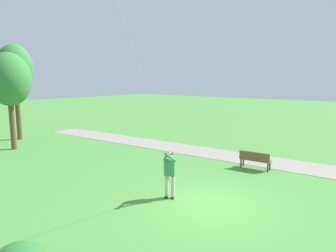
# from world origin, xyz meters

# --- Properties ---
(ground_plane) EXTENTS (120.00, 120.00, 0.00)m
(ground_plane) POSITION_xyz_m (0.00, 0.00, 0.00)
(ground_plane) COLOR #4C8E3D
(walkway_path) EXTENTS (3.96, 32.08, 0.02)m
(walkway_path) POSITION_xyz_m (6.60, 2.00, 0.01)
(walkway_path) COLOR gray
(walkway_path) RESTS_ON ground
(person_kite_flyer) EXTENTS (0.63, 0.49, 1.83)m
(person_kite_flyer) POSITION_xyz_m (-0.46, 1.46, 1.05)
(person_kite_flyer) COLOR #232328
(person_kite_flyer) RESTS_ON ground
(park_bench_near_walkway) EXTENTS (0.51, 1.52, 0.88)m
(park_bench_near_walkway) POSITION_xyz_m (5.00, 0.42, 0.51)
(park_bench_near_walkway) COLOR brown
(park_bench_near_walkway) RESTS_ON ground
(tree_behind_path) EXTENTS (2.46, 2.58, 6.87)m
(tree_behind_path) POSITION_xyz_m (1.53, 17.04, 5.08)
(tree_behind_path) COLOR brown
(tree_behind_path) RESTS_ON ground
(tree_treeline_left) EXTENTS (2.55, 2.80, 6.02)m
(tree_treeline_left) POSITION_xyz_m (-0.26, 14.10, 4.34)
(tree_treeline_left) COLOR brown
(tree_treeline_left) RESTS_ON ground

